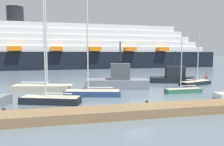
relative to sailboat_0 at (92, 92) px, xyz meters
The scene contains 11 objects.
ground_plane 6.37m from the sailboat_0, 55.12° to the right, with size 600.00×600.00×0.00m, color slate.
dock_pier 9.21m from the sailboat_0, 66.76° to the right, with size 27.90×2.57×0.81m.
sailboat_0 is the anchor object (origin of this frame).
sailboat_1 5.29m from the sailboat_0, 146.86° to the right, with size 5.91×3.45×11.15m.
sailboat_3 7.35m from the sailboat_0, 140.86° to the left, with size 7.79×3.79×12.81m.
sailboat_4 11.02m from the sailboat_0, ahead, with size 4.60×1.09×6.88m.
sailboat_5 17.10m from the sailboat_0, 17.09° to the left, with size 5.80×3.36×8.33m.
fishing_boat_0 16.60m from the sailboat_0, 29.53° to the left, with size 7.48×4.22×5.14m.
fishing_boat_1 6.26m from the sailboat_0, 48.18° to the left, with size 8.88×4.62×6.35m.
channel_buoy_0 26.46m from the sailboat_0, 27.48° to the left, with size 0.58×0.58×1.30m.
cruise_ship 46.55m from the sailboat_0, 89.38° to the left, with size 93.40×17.35×18.13m.
Camera 1 is at (-7.00, -19.20, 4.85)m, focal length 35.47 mm.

